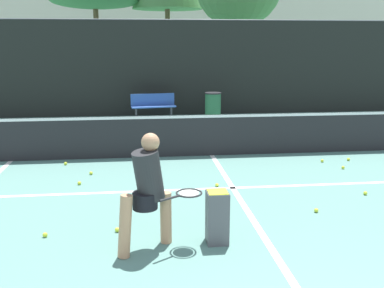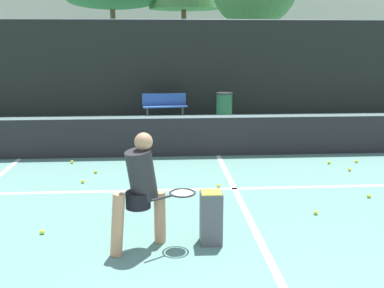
# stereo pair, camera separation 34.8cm
# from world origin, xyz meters

# --- Properties ---
(court_service_line) EXTENTS (8.25, 0.10, 0.01)m
(court_service_line) POSITION_xyz_m (0.00, 5.32, 0.00)
(court_service_line) COLOR white
(court_service_line) RESTS_ON ground
(court_center_mark) EXTENTS (0.10, 6.56, 0.01)m
(court_center_mark) POSITION_xyz_m (0.00, 4.43, 0.00)
(court_center_mark) COLOR white
(court_center_mark) RESTS_ON ground
(net) EXTENTS (11.09, 0.09, 1.07)m
(net) POSITION_xyz_m (0.00, 7.71, 0.51)
(net) COLOR slate
(net) RESTS_ON ground
(fence_back) EXTENTS (24.00, 0.06, 3.32)m
(fence_back) POSITION_xyz_m (0.00, 13.62, 1.65)
(fence_back) COLOR black
(fence_back) RESTS_ON ground
(player_practicing) EXTENTS (1.18, 0.60, 1.51)m
(player_practicing) POSITION_xyz_m (-1.55, 3.08, 0.81)
(player_practicing) COLOR tan
(player_practicing) RESTS_ON ground
(tennis_ball_scattered_0) EXTENTS (0.07, 0.07, 0.07)m
(tennis_ball_scattered_0) POSITION_xyz_m (-0.27, 5.43, 0.03)
(tennis_ball_scattered_0) COLOR #D1E033
(tennis_ball_scattered_0) RESTS_ON ground
(tennis_ball_scattered_1) EXTENTS (0.07, 0.07, 0.07)m
(tennis_ball_scattered_1) POSITION_xyz_m (2.20, 4.70, 0.03)
(tennis_ball_scattered_1) COLOR #D1E033
(tennis_ball_scattered_1) RESTS_ON ground
(tennis_ball_scattered_2) EXTENTS (0.07, 0.07, 0.07)m
(tennis_ball_scattered_2) POSITION_xyz_m (2.31, 6.83, 0.03)
(tennis_ball_scattered_2) COLOR #D1E033
(tennis_ball_scattered_2) RESTS_ON ground
(tennis_ball_scattered_3) EXTENTS (0.07, 0.07, 0.07)m
(tennis_ball_scattered_3) POSITION_xyz_m (-2.96, 3.57, 0.03)
(tennis_ball_scattered_3) COLOR #D1E033
(tennis_ball_scattered_3) RESTS_ON ground
(tennis_ball_scattered_4) EXTENTS (0.07, 0.07, 0.07)m
(tennis_ball_scattered_4) POSITION_xyz_m (-3.25, 7.25, 0.03)
(tennis_ball_scattered_4) COLOR #D1E033
(tennis_ball_scattered_4) RESTS_ON ground
(tennis_ball_scattered_6) EXTENTS (0.07, 0.07, 0.07)m
(tennis_ball_scattered_6) POSITION_xyz_m (-2.78, 5.83, 0.03)
(tennis_ball_scattered_6) COLOR #D1E033
(tennis_ball_scattered_6) RESTS_ON ground
(tennis_ball_scattered_7) EXTENTS (0.07, 0.07, 0.07)m
(tennis_ball_scattered_7) POSITION_xyz_m (-1.99, 3.63, 0.03)
(tennis_ball_scattered_7) COLOR #D1E033
(tennis_ball_scattered_7) RESTS_ON ground
(tennis_ball_scattered_8) EXTENTS (0.07, 0.07, 0.07)m
(tennis_ball_scattered_8) POSITION_xyz_m (2.53, 6.27, 0.03)
(tennis_ball_scattered_8) COLOR #D1E033
(tennis_ball_scattered_8) RESTS_ON ground
(tennis_ball_scattered_9) EXTENTS (0.07, 0.07, 0.07)m
(tennis_ball_scattered_9) POSITION_xyz_m (2.94, 6.89, 0.03)
(tennis_ball_scattered_9) COLOR #D1E033
(tennis_ball_scattered_9) RESTS_ON ground
(tennis_ball_scattered_10) EXTENTS (0.07, 0.07, 0.07)m
(tennis_ball_scattered_10) POSITION_xyz_m (-2.64, 6.46, 0.03)
(tennis_ball_scattered_10) COLOR #D1E033
(tennis_ball_scattered_10) RESTS_ON ground
(tennis_ball_scattered_11) EXTENTS (0.07, 0.07, 0.07)m
(tennis_ball_scattered_11) POSITION_xyz_m (1.05, 4.02, 0.03)
(tennis_ball_scattered_11) COLOR #D1E033
(tennis_ball_scattered_11) RESTS_ON ground
(ball_hopper) EXTENTS (0.28, 0.28, 0.71)m
(ball_hopper) POSITION_xyz_m (-0.66, 3.15, 0.37)
(ball_hopper) COLOR #4C4C51
(ball_hopper) RESTS_ON ground
(courtside_bench) EXTENTS (1.52, 0.58, 0.86)m
(courtside_bench) POSITION_xyz_m (-1.19, 12.75, 0.46)
(courtside_bench) COLOR #2D519E
(courtside_bench) RESTS_ON ground
(trash_bin) EXTENTS (0.56, 0.56, 0.90)m
(trash_bin) POSITION_xyz_m (0.81, 12.58, 0.45)
(trash_bin) COLOR #28603D
(trash_bin) RESTS_ON ground
(parked_car) EXTENTS (1.85, 4.10, 1.39)m
(parked_car) POSITION_xyz_m (-2.35, 17.00, 0.59)
(parked_car) COLOR navy
(parked_car) RESTS_ON ground
(tree_west) EXTENTS (4.76, 4.76, 5.12)m
(tree_west) POSITION_xyz_m (-3.85, 22.90, 4.63)
(tree_west) COLOR brown
(tree_west) RESTS_ON ground
(building_far) EXTENTS (36.00, 2.40, 6.52)m
(building_far) POSITION_xyz_m (0.00, 33.14, 3.26)
(building_far) COLOR beige
(building_far) RESTS_ON ground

